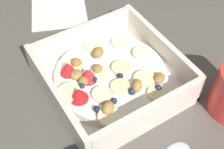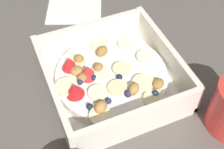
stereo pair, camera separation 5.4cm
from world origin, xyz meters
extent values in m
plane|color=#56514C|center=(0.00, 0.00, 0.00)|extent=(2.40, 2.40, 0.00)
cube|color=white|center=(0.00, -0.02, 0.01)|extent=(0.22, 0.22, 0.01)
cube|color=white|center=(0.00, -0.12, 0.03)|extent=(0.22, 0.01, 0.06)
cube|color=white|center=(0.00, 0.09, 0.03)|extent=(0.22, 0.01, 0.06)
cube|color=white|center=(-0.11, -0.02, 0.03)|extent=(0.01, 0.20, 0.06)
cube|color=white|center=(0.10, -0.02, 0.03)|extent=(0.01, 0.20, 0.06)
cylinder|color=white|center=(0.00, -0.02, 0.02)|extent=(0.20, 0.20, 0.02)
cylinder|color=#F7EFC6|center=(0.01, 0.00, 0.03)|extent=(0.05, 0.05, 0.01)
cylinder|color=#F4EAB7|center=(-0.04, -0.06, 0.03)|extent=(0.05, 0.05, 0.01)
cylinder|color=#F7EFC6|center=(-0.07, 0.03, 0.03)|extent=(0.05, 0.05, 0.01)
cylinder|color=beige|center=(0.07, -0.02, 0.03)|extent=(0.04, 0.04, 0.01)
cylinder|color=beige|center=(0.05, 0.03, 0.03)|extent=(0.04, 0.04, 0.01)
cylinder|color=beige|center=(0.00, -0.04, 0.03)|extent=(0.04, 0.04, 0.01)
cylinder|color=#F7EFC6|center=(0.01, -0.09, 0.03)|extent=(0.04, 0.04, 0.01)
cylinder|color=#F7EFC6|center=(-0.03, 0.02, 0.03)|extent=(0.05, 0.05, 0.01)
cylinder|color=#F4EAB7|center=(0.00, 0.06, 0.03)|extent=(0.05, 0.05, 0.01)
cylinder|color=beige|center=(-0.08, -0.06, 0.03)|extent=(0.04, 0.04, 0.01)
cylinder|color=#F7EFC6|center=(0.05, -0.07, 0.03)|extent=(0.05, 0.05, 0.01)
cylinder|color=beige|center=(-0.04, -0.01, 0.03)|extent=(0.04, 0.04, 0.01)
cone|color=red|center=(-0.02, 0.05, 0.04)|extent=(0.04, 0.04, 0.02)
cone|color=red|center=(0.01, 0.02, 0.04)|extent=(0.03, 0.03, 0.03)
cone|color=red|center=(0.04, 0.04, 0.04)|extent=(0.04, 0.04, 0.02)
sphere|color=#23284C|center=(-0.05, 0.01, 0.03)|extent=(0.01, 0.01, 0.01)
sphere|color=#191E3D|center=(-0.05, 0.04, 0.03)|extent=(0.01, 0.01, 0.01)
sphere|color=#23284C|center=(0.00, 0.04, 0.03)|extent=(0.01, 0.01, 0.01)
sphere|color=#191E3D|center=(-0.02, -0.03, 0.03)|extent=(0.01, 0.01, 0.01)
sphere|color=#191E3D|center=(0.00, 0.01, 0.03)|extent=(0.01, 0.01, 0.01)
sphere|color=navy|center=(0.02, 0.04, 0.04)|extent=(0.01, 0.01, 0.01)
sphere|color=#23284C|center=(-0.07, -0.07, 0.04)|extent=(0.01, 0.01, 0.01)
sphere|color=#23284C|center=(-0.05, -0.02, 0.04)|extent=(0.01, 0.01, 0.01)
ellipsoid|color=#AD7F42|center=(-0.06, 0.03, 0.04)|extent=(0.03, 0.03, 0.02)
ellipsoid|color=#AD7F42|center=(-0.05, -0.04, 0.04)|extent=(0.03, 0.03, 0.02)
ellipsoid|color=olive|center=(0.05, -0.02, 0.04)|extent=(0.02, 0.03, 0.02)
ellipsoid|color=olive|center=(-0.06, -0.08, 0.04)|extent=(0.03, 0.03, 0.01)
ellipsoid|color=olive|center=(0.01, 0.03, 0.04)|extent=(0.02, 0.02, 0.01)
ellipsoid|color=olive|center=(0.05, 0.02, 0.04)|extent=(0.02, 0.02, 0.02)
ellipsoid|color=#AD7F42|center=(0.03, 0.04, 0.04)|extent=(0.03, 0.03, 0.01)
ellipsoid|color=olive|center=(0.02, 0.00, 0.04)|extent=(0.02, 0.02, 0.02)
cube|color=white|center=(0.24, -0.03, 0.00)|extent=(0.16, 0.16, 0.01)
camera|label=1|loc=(-0.30, 0.17, 0.44)|focal=50.03mm
camera|label=2|loc=(-0.32, 0.12, 0.44)|focal=50.03mm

